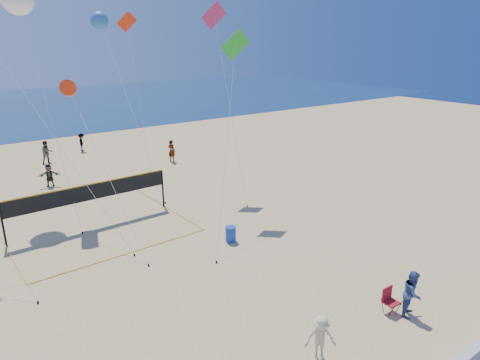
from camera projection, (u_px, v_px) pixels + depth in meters
bystander_a at (412, 293)px, 14.96m from camera, size 1.01×0.91×1.70m
bystander_b at (320, 338)px, 12.86m from camera, size 1.12×0.99×1.50m
far_person_1 at (49, 176)px, 28.32m from camera, size 1.43×0.77×1.47m
far_person_2 at (172, 151)px, 34.04m from camera, size 0.67×0.76×1.76m
far_person_3 at (47, 153)px, 33.35m from camera, size 0.90×0.70×1.84m
far_person_4 at (82, 142)px, 37.26m from camera, size 0.89×1.15×1.57m
camp_chair at (389, 299)px, 15.21m from camera, size 0.52×0.64×1.05m
trash_barrel at (231, 234)px, 20.61m from camera, size 0.67×0.67×0.77m
volleyball_net at (91, 197)px, 22.12m from camera, size 8.80×8.65×2.27m
kite_2 at (69, 89)px, 21.86m from camera, size 1.29×8.67×7.45m
kite_4 at (235, 55)px, 22.50m from camera, size 5.77×5.57×9.90m
kite_5 at (216, 26)px, 25.94m from camera, size 1.98×5.10×11.57m
kite_7 at (99, 21)px, 29.41m from camera, size 1.53×10.01×11.18m
kite_9 at (128, 32)px, 31.84m from camera, size 1.53×4.49×11.34m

